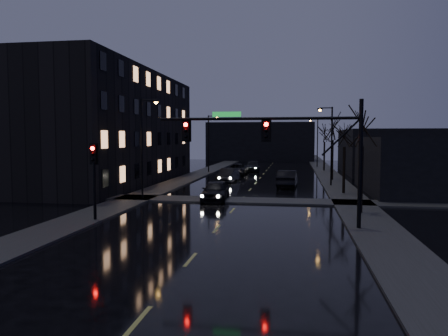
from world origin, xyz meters
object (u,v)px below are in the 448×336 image
at_px(oncoming_car_a, 215,191).
at_px(oncoming_car_d, 253,166).
at_px(oncoming_car_b, 228,175).
at_px(oncoming_car_c, 237,169).
at_px(lead_car, 287,179).

height_order(oncoming_car_a, oncoming_car_d, oncoming_car_a).
xyz_separation_m(oncoming_car_b, oncoming_car_c, (-0.20, 9.00, -0.01)).
bearing_deg(lead_car, oncoming_car_c, -59.45).
distance_m(oncoming_car_a, lead_car, 11.73).
distance_m(oncoming_car_a, oncoming_car_b, 14.30).
bearing_deg(oncoming_car_d, oncoming_car_c, -107.94).
bearing_deg(lead_car, oncoming_car_b, -27.49).
xyz_separation_m(oncoming_car_d, lead_car, (5.32, -19.49, 0.13)).
height_order(oncoming_car_c, oncoming_car_d, oncoming_car_c).
distance_m(oncoming_car_b, oncoming_car_c, 9.01).
height_order(oncoming_car_a, oncoming_car_c, oncoming_car_a).
height_order(oncoming_car_b, oncoming_car_c, oncoming_car_b).
distance_m(oncoming_car_d, lead_car, 20.21).
xyz_separation_m(oncoming_car_c, oncoming_car_d, (1.46, 6.66, -0.03)).
xyz_separation_m(oncoming_car_a, oncoming_car_b, (-1.20, 14.25, -0.04)).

